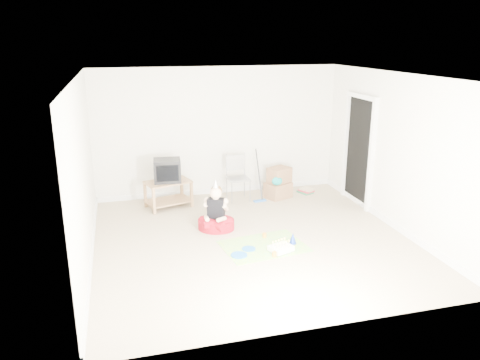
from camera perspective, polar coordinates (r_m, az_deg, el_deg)
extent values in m
plane|color=tan|center=(7.63, 1.50, -7.28)|extent=(5.00, 5.00, 0.00)
cube|color=black|center=(9.28, 14.31, 3.32)|extent=(0.02, 0.90, 2.05)
cube|color=#9D7046|center=(9.00, -8.79, -0.24)|extent=(0.94, 0.73, 0.03)
cube|color=#9D7046|center=(9.12, -8.69, -2.53)|extent=(0.94, 0.73, 0.03)
cube|color=#9D7046|center=(8.74, -10.46, -2.52)|extent=(0.06, 0.06, 0.52)
cube|color=#9D7046|center=(9.02, -5.92, -1.71)|extent=(0.06, 0.06, 0.52)
cube|color=#9D7046|center=(9.15, -11.48, -1.70)|extent=(0.06, 0.06, 0.52)
cube|color=#9D7046|center=(9.41, -7.12, -0.95)|extent=(0.06, 0.06, 0.52)
cube|color=black|center=(8.94, -8.86, 1.17)|extent=(0.54, 0.46, 0.43)
cube|color=#929297|center=(9.29, -0.21, 0.16)|extent=(0.44, 0.42, 0.03)
cylinder|color=#929297|center=(9.23, -1.33, 0.15)|extent=(0.02, 0.02, 0.92)
cylinder|color=#929297|center=(9.34, 0.89, 0.35)|extent=(0.02, 0.02, 0.92)
cube|color=#916746|center=(9.55, 4.66, -1.23)|extent=(0.59, 0.54, 0.32)
cube|color=#916746|center=(9.51, 4.80, 0.64)|extent=(0.53, 0.49, 0.30)
ellipsoid|color=#0C8887|center=(9.31, 4.55, -0.14)|extent=(0.21, 0.15, 0.17)
cube|color=blue|center=(9.35, 2.43, -2.54)|extent=(0.26, 0.13, 0.03)
cylinder|color=black|center=(9.19, 2.47, 0.42)|extent=(0.08, 0.34, 0.99)
cube|color=#297D4D|center=(9.95, 8.01, -1.45)|extent=(0.32, 0.36, 0.03)
cube|color=#BF2839|center=(9.94, 8.02, -1.28)|extent=(0.32, 0.35, 0.03)
cube|color=#C7B38C|center=(9.93, 8.02, -1.10)|extent=(0.32, 0.34, 0.03)
cylinder|color=maroon|center=(8.02, -2.92, -5.40)|extent=(0.82, 0.82, 0.17)
cube|color=black|center=(7.92, -2.95, -3.57)|extent=(0.32, 0.26, 0.38)
sphere|color=beige|center=(7.82, -2.98, -1.60)|extent=(0.26, 0.26, 0.20)
cone|color=silver|center=(7.77, -3.00, -0.38)|extent=(0.10, 0.10, 0.15)
cube|color=#EE3294|center=(7.41, 2.90, -8.03)|extent=(1.38, 1.08, 0.01)
cube|color=white|center=(7.23, 5.00, -8.33)|extent=(0.40, 0.36, 0.09)
cube|color=green|center=(7.25, 5.00, -8.60)|extent=(0.40, 0.36, 0.01)
cylinder|color=beige|center=(7.10, 4.58, -8.16)|extent=(0.01, 0.01, 0.07)
cylinder|color=beige|center=(7.13, 4.94, -8.04)|extent=(0.01, 0.01, 0.07)
cylinder|color=beige|center=(7.16, 5.29, -7.92)|extent=(0.01, 0.01, 0.07)
cylinder|color=beige|center=(7.20, 5.65, -7.80)|extent=(0.01, 0.01, 0.07)
cylinder|color=beige|center=(7.23, 6.00, -7.69)|extent=(0.01, 0.01, 0.07)
cylinder|color=beige|center=(7.17, 4.03, -7.87)|extent=(0.01, 0.01, 0.07)
cylinder|color=beige|center=(7.20, 4.39, -7.75)|extent=(0.01, 0.01, 0.07)
cylinder|color=beige|center=(7.24, 4.75, -7.64)|extent=(0.01, 0.01, 0.07)
cylinder|color=beige|center=(7.27, 5.10, -7.53)|extent=(0.01, 0.01, 0.07)
cylinder|color=beige|center=(7.31, 5.45, -7.41)|extent=(0.01, 0.01, 0.07)
cylinder|color=blue|center=(7.29, 1.07, -8.38)|extent=(0.25, 0.25, 0.01)
cylinder|color=blue|center=(7.09, -0.12, -9.14)|extent=(0.31, 0.31, 0.01)
cylinder|color=orange|center=(7.69, 3.00, -6.73)|extent=(0.08, 0.08, 0.07)
cylinder|color=orange|center=(7.06, 4.19, -9.01)|extent=(0.08, 0.08, 0.07)
cone|color=#16339F|center=(7.49, 6.45, -7.06)|extent=(0.14, 0.14, 0.18)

